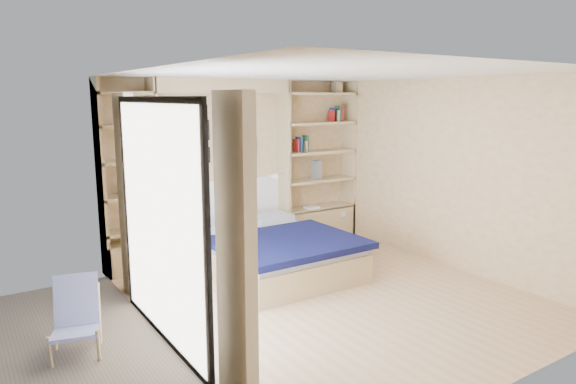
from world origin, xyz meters
TOP-DOWN VIEW (x-y plane):
  - ground at (0.00, 0.00)m, footprint 4.50×4.50m
  - room_shell at (-0.39, 1.52)m, footprint 4.50×4.50m
  - bed at (-0.11, 1.09)m, footprint 1.72×2.22m
  - photo_gallery at (-0.45, 2.22)m, footprint 1.48×0.02m
  - reading_lamps at (-0.30, 2.00)m, footprint 1.92×0.12m
  - shelf_decor at (1.10, 2.07)m, footprint 3.51×0.23m
  - deck_chair at (-2.70, 0.22)m, footprint 0.56×0.75m

SIDE VIEW (x-z plane):
  - ground at x=0.00m, z-range 0.00..0.00m
  - bed at x=-0.11m, z-range -0.26..0.81m
  - deck_chair at x=-2.70m, z-range -0.02..0.66m
  - room_shell at x=-0.39m, z-range -1.17..3.33m
  - reading_lamps at x=-0.30m, z-range 1.03..1.17m
  - photo_gallery at x=-0.45m, z-range 1.19..2.01m
  - shelf_decor at x=1.10m, z-range 0.68..2.71m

